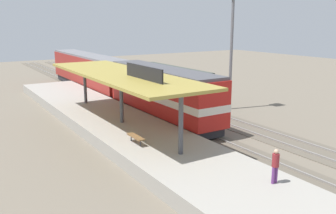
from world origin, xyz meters
TOP-DOWN VIEW (x-y plane):
  - ground_plane at (2.00, 0.00)m, footprint 120.00×120.00m
  - track_near at (0.00, 0.00)m, footprint 3.20×110.00m
  - track_far at (4.60, 0.00)m, footprint 3.20×110.00m
  - platform at (-4.60, 0.00)m, footprint 6.00×44.00m
  - station_canopy at (-4.60, -0.09)m, footprint 5.20×18.00m
  - platform_bench at (-6.00, -5.02)m, footprint 0.44×1.70m
  - locomotive at (0.00, 1.72)m, footprint 2.93×14.43m
  - passenger_carriage_single at (0.00, 19.72)m, footprint 2.90×20.00m
  - freight_car at (4.60, 7.73)m, footprint 2.80×12.00m
  - light_mast at (7.80, 1.79)m, footprint 1.10×1.10m
  - person_waiting at (-3.05, -13.67)m, footprint 0.34×0.34m

SIDE VIEW (x-z plane):
  - ground_plane at x=2.00m, z-range 0.00..0.00m
  - track_near at x=0.00m, z-range -0.05..0.11m
  - track_far at x=4.60m, z-range -0.05..0.11m
  - platform at x=-4.60m, z-range 0.00..0.90m
  - platform_bench at x=-6.00m, z-range 1.09..1.59m
  - person_waiting at x=-3.05m, z-range 1.00..2.71m
  - freight_car at x=4.60m, z-range 0.20..3.74m
  - passenger_carriage_single at x=0.00m, z-range 0.19..4.43m
  - locomotive at x=0.00m, z-range 0.19..4.63m
  - station_canopy at x=-4.60m, z-range 2.18..6.88m
  - light_mast at x=7.80m, z-range 2.55..14.25m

